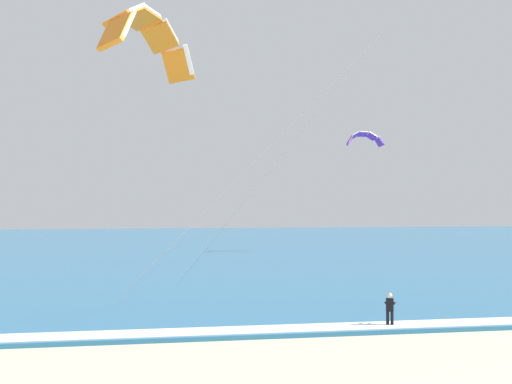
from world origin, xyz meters
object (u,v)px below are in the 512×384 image
surfboard (390,329)px  kitesurfer (390,309)px  kite_primary (147,34)px  kite_distant (364,138)px

surfboard → kitesurfer: size_ratio=0.86×
kitesurfer → kite_primary: 18.54m
kitesurfer → kite_distant: 46.30m
surfboard → kite_primary: kite_primary is taller
kite_distant → kitesurfer: bearing=-108.2°
surfboard → kite_primary: size_ratio=0.10×
kitesurfer → kite_primary: size_ratio=0.11×
surfboard → kite_distant: kite_distant is taller
kitesurfer → kite_primary: bearing=153.7°
kite_primary → kite_distant: (25.03, 36.72, -0.81)m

